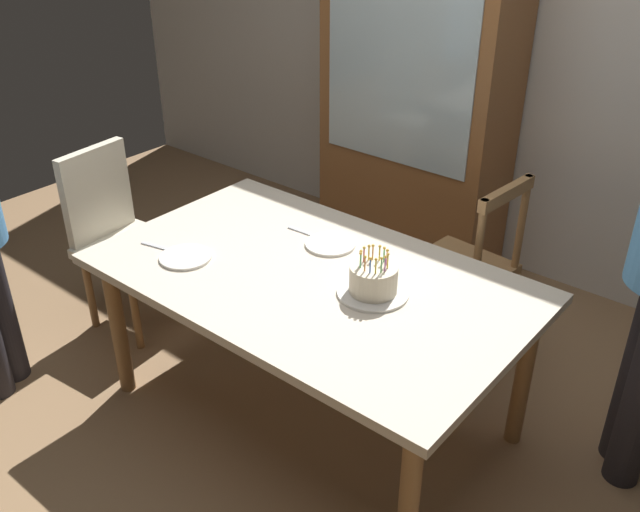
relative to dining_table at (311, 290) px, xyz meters
The scene contains 11 objects.
ground 0.66m from the dining_table, ahead, with size 6.40×6.40×0.00m, color #93704C.
back_wall 1.96m from the dining_table, 90.00° to the left, with size 6.40×0.10×2.60m, color beige.
dining_table is the anchor object (origin of this frame).
birthday_cake 0.31m from the dining_table, ahead, with size 0.28×0.28×0.19m.
plate_near_celebrant 0.55m from the dining_table, 153.89° to the right, with size 0.22×0.22×0.01m, color white.
plate_far_side 0.27m from the dining_table, 110.35° to the left, with size 0.22×0.22×0.01m, color white.
fork_near_celebrant 0.70m from the dining_table, 158.67° to the right, with size 0.18×0.02×0.01m, color silver.
fork_far_side 0.36m from the dining_table, 134.76° to the left, with size 0.18×0.02×0.01m, color silver.
chair_spindle_back 0.90m from the dining_table, 73.18° to the left, with size 0.48×0.48×0.95m.
chair_upholstered 1.28m from the dining_table, behind, with size 0.48×0.48×0.95m.
china_cabinet 1.66m from the dining_table, 108.09° to the left, with size 1.10×0.45×1.90m.
Camera 1 is at (1.56, -1.83, 2.19)m, focal length 39.15 mm.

